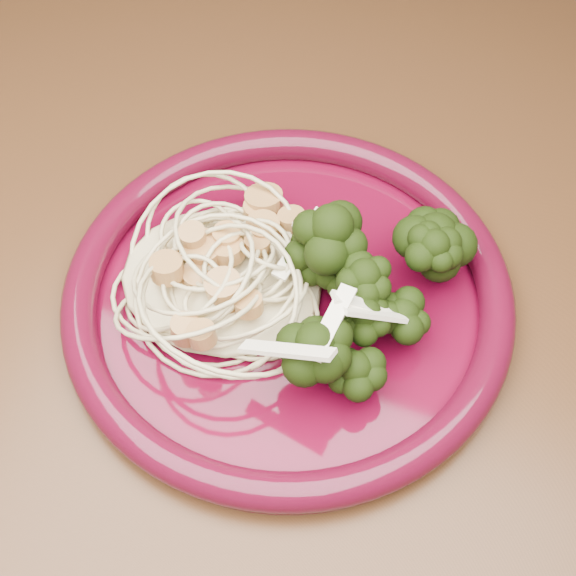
% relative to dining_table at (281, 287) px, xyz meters
% --- Properties ---
extents(dining_table, '(1.20, 0.80, 0.75)m').
position_rel_dining_table_xyz_m(dining_table, '(0.00, 0.00, 0.00)').
color(dining_table, '#472814').
rests_on(dining_table, ground).
extents(dinner_plate, '(0.35, 0.35, 0.03)m').
position_rel_dining_table_xyz_m(dinner_plate, '(0.04, -0.08, 0.11)').
color(dinner_plate, '#480418').
rests_on(dinner_plate, dining_table).
extents(spaghetti_pile, '(0.16, 0.14, 0.03)m').
position_rel_dining_table_xyz_m(spaghetti_pile, '(-0.01, -0.08, 0.12)').
color(spaghetti_pile, '#CBBD8B').
rests_on(spaghetti_pile, dinner_plate).
extents(scallop_cluster, '(0.15, 0.15, 0.05)m').
position_rel_dining_table_xyz_m(scallop_cluster, '(-0.01, -0.08, 0.16)').
color(scallop_cluster, tan).
rests_on(scallop_cluster, spaghetti_pile).
extents(broccoli_pile, '(0.12, 0.18, 0.06)m').
position_rel_dining_table_xyz_m(broccoli_pile, '(0.10, -0.07, 0.13)').
color(broccoli_pile, black).
rests_on(broccoli_pile, dinner_plate).
extents(onion_garnish, '(0.08, 0.11, 0.06)m').
position_rel_dining_table_xyz_m(onion_garnish, '(0.10, -0.07, 0.17)').
color(onion_garnish, white).
rests_on(onion_garnish, broccoli_pile).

